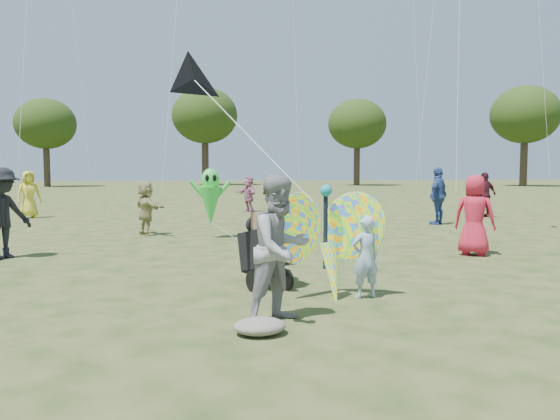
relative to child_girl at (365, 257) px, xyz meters
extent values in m
plane|color=#51592B|center=(-0.72, -0.33, -0.55)|extent=(160.00, 160.00, 0.00)
imported|color=#94B0D2|center=(0.00, 0.00, 0.00)|extent=(0.43, 0.32, 1.09)
imported|color=gray|center=(-1.32, -0.89, 0.28)|extent=(1.00, 0.94, 1.65)
ellipsoid|color=slate|center=(-1.63, -1.33, -0.46)|extent=(0.54, 0.44, 0.17)
imported|color=red|center=(3.39, 3.01, 0.26)|extent=(0.93, 0.90, 1.61)
imported|color=black|center=(-5.68, 4.41, 0.33)|extent=(1.23, 1.28, 1.75)
imported|color=#324D8B|center=(5.61, 8.80, 0.34)|extent=(1.08, 0.99, 1.78)
imported|color=tan|center=(-3.15, 7.75, 0.16)|extent=(0.99, 1.35, 1.41)
imported|color=gold|center=(-7.44, 13.78, 0.29)|extent=(0.97, 0.85, 1.67)
imported|color=#431622|center=(8.54, 10.93, 0.26)|extent=(1.01, 0.57, 1.62)
imported|color=#B5678C|center=(0.57, 15.18, 0.18)|extent=(0.89, 1.41, 1.45)
cube|color=black|center=(-1.17, 0.99, 0.00)|extent=(0.76, 0.97, 0.71)
cube|color=black|center=(-1.17, 0.99, -0.33)|extent=(0.65, 0.79, 0.10)
ellipsoid|color=black|center=(-1.17, 1.24, 0.33)|extent=(0.51, 0.45, 0.33)
cylinder|color=black|center=(-1.41, 0.64, -0.40)|extent=(0.16, 0.30, 0.30)
cylinder|color=black|center=(-0.93, 0.64, -0.40)|extent=(0.16, 0.30, 0.30)
cylinder|color=black|center=(-1.17, 1.44, -0.44)|extent=(0.13, 0.22, 0.22)
cylinder|color=black|center=(-1.17, 0.51, 0.43)|extent=(0.42, 0.20, 0.03)
cube|color=#916846|center=(-1.17, 0.94, 0.41)|extent=(0.42, 0.39, 0.26)
ellipsoid|color=#FF6028|center=(-0.88, 0.14, 0.38)|extent=(0.98, 0.71, 1.24)
ellipsoid|color=#FF6028|center=(-0.12, 0.14, 0.38)|extent=(0.98, 0.71, 1.24)
cylinder|color=black|center=(-0.50, 0.16, 0.33)|extent=(0.06, 0.06, 1.00)
cone|color=#FF6028|center=(-0.45, -0.01, -0.25)|extent=(0.36, 0.49, 0.93)
sphere|color=teal|center=(-0.50, 0.14, 0.88)|extent=(0.16, 0.16, 0.16)
cone|color=black|center=(-2.20, 0.54, 2.34)|extent=(0.89, 0.62, 0.81)
cylinder|color=silver|center=(-1.56, -0.12, 1.56)|extent=(1.29, 1.34, 1.57)
cone|color=#33D943|center=(-1.56, 6.77, 0.25)|extent=(0.56, 0.56, 0.95)
ellipsoid|color=#33D943|center=(-1.56, 6.77, 0.90)|extent=(0.44, 0.39, 0.57)
ellipsoid|color=black|center=(-1.65, 6.59, 0.95)|extent=(0.10, 0.05, 0.17)
ellipsoid|color=black|center=(-1.47, 6.59, 0.95)|extent=(0.10, 0.05, 0.17)
cylinder|color=#33D943|center=(-1.86, 6.77, 0.65)|extent=(0.43, 0.10, 0.49)
cylinder|color=#33D943|center=(-1.26, 6.77, 0.65)|extent=(0.43, 0.10, 0.49)
cylinder|color=silver|center=(-1.26, 6.57, -0.35)|extent=(0.61, 0.41, 0.41)
cylinder|color=silver|center=(-2.31, 7.85, 5.31)|extent=(0.83, 2.36, 9.11)
cylinder|color=#3A2D21|center=(-14.72, 51.67, 1.34)|extent=(0.63, 0.63, 3.78)
ellipsoid|color=#2B4214|center=(-14.72, 51.67, 5.75)|extent=(5.94, 5.94, 5.05)
cylinder|color=#3A2D21|center=(1.28, 54.67, 1.76)|extent=(0.77, 0.77, 4.62)
ellipsoid|color=#2B4214|center=(1.28, 54.67, 7.15)|extent=(7.26, 7.26, 6.17)
cylinder|color=#3A2D21|center=(17.28, 49.67, 1.45)|extent=(0.66, 0.67, 3.99)
ellipsoid|color=#2B4214|center=(17.28, 49.67, 6.10)|extent=(6.27, 6.27, 5.33)
cylinder|color=#3A2D21|center=(33.28, 43.67, 1.66)|extent=(0.73, 0.73, 4.41)
ellipsoid|color=#2B4214|center=(33.28, 43.67, 6.80)|extent=(6.93, 6.93, 5.89)
camera|label=1|loc=(-2.51, -6.79, 1.15)|focal=35.00mm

